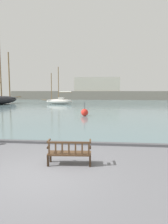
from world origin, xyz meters
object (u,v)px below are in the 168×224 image
object	(u,v)px
park_bench	(69,152)
sailboat_outer_starboard	(59,101)
channel_buoy	(85,112)
sailboat_distant_harbor	(1,99)

from	to	relation	value
park_bench	sailboat_outer_starboard	world-z (taller)	sailboat_outer_starboard
park_bench	channel_buoy	world-z (taller)	channel_buoy
sailboat_outer_starboard	channel_buoy	size ratio (longest dim) A/B	4.97
park_bench	sailboat_distant_harbor	bearing A→B (deg)	122.19
sailboat_distant_harbor	sailboat_outer_starboard	size ratio (longest dim) A/B	1.88
sailboat_distant_harbor	sailboat_outer_starboard	bearing A→B (deg)	8.46
sailboat_distant_harbor	channel_buoy	xyz separation A→B (m)	(17.96, -16.21, -0.63)
sailboat_distant_harbor	channel_buoy	size ratio (longest dim) A/B	9.37
park_bench	sailboat_outer_starboard	bearing A→B (deg)	103.57
park_bench	sailboat_outer_starboard	xyz separation A→B (m)	(-7.60, 31.47, 0.27)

